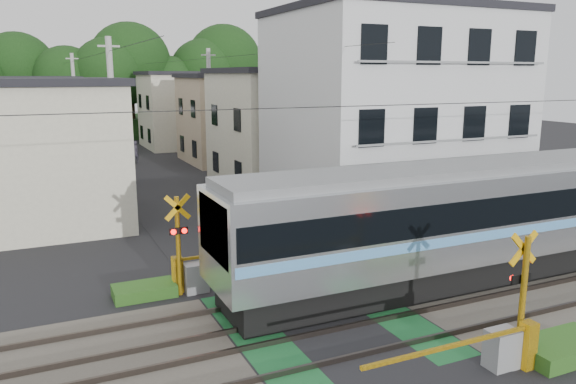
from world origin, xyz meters
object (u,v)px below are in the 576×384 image
pedestrian (135,152)px  crossing_signal_far (193,269)px  crossing_signal_near (508,338)px  apartment_block (392,114)px

pedestrian → crossing_signal_far: bearing=61.2°
crossing_signal_near → apartment_block: apartment_block is taller
crossing_signal_near → crossing_signal_far: same height
crossing_signal_far → pedestrian: size_ratio=2.86×
apartment_block → pedestrian: apartment_block is taller
crossing_signal_near → pedestrian: 33.63m
apartment_block → pedestrian: (-8.33, 20.39, -3.83)m
crossing_signal_near → apartment_block: 14.95m
crossing_signal_near → apartment_block: (5.91, 13.15, 3.94)m
crossing_signal_near → crossing_signal_far: bearing=125.3°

